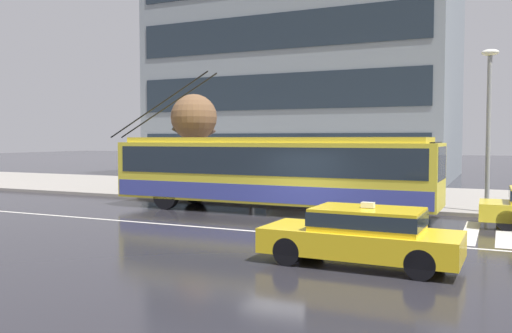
{
  "coord_description": "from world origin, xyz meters",
  "views": [
    {
      "loc": [
        6.11,
        -15.74,
        2.78
      ],
      "look_at": [
        -2.53,
        3.19,
        1.69
      ],
      "focal_mm": 37.8,
      "sensor_mm": 36.0,
      "label": 1
    }
  ],
  "objects": [
    {
      "name": "street_lamp",
      "position": [
        5.67,
        5.25,
        3.63
      ],
      "size": [
        0.6,
        0.32,
        5.81
      ],
      "color": "gray",
      "rests_on": "sidewalk_slab"
    },
    {
      "name": "crosswalk_stripe_inner_a",
      "position": [
        6.23,
        1.3,
        0.0
      ],
      "size": [
        0.44,
        4.4,
        0.01
      ],
      "primitive_type": "cube",
      "color": "beige",
      "rests_on": "ground_plane"
    },
    {
      "name": "ground_plane",
      "position": [
        0.0,
        0.0,
        0.0
      ],
      "size": [
        160.0,
        160.0,
        0.0
      ],
      "primitive_type": "plane",
      "color": "#25242A"
    },
    {
      "name": "taxi_oncoming_near",
      "position": [
        3.38,
        -4.11,
        0.7
      ],
      "size": [
        4.31,
        1.83,
        1.39
      ],
      "color": "yellow",
      "rests_on": "ground_plane"
    },
    {
      "name": "pedestrian_at_shelter",
      "position": [
        -0.3,
        5.79,
        1.65
      ],
      "size": [
        1.36,
        1.36,
        1.91
      ],
      "color": "navy",
      "rests_on": "sidewalk_slab"
    },
    {
      "name": "lane_centre_line",
      "position": [
        0.0,
        -1.2,
        0.0
      ],
      "size": [
        72.0,
        0.14,
        0.01
      ],
      "primitive_type": "cube",
      "color": "silver",
      "rests_on": "ground_plane"
    },
    {
      "name": "crosswalk_stripe_edge_near",
      "position": [
        5.33,
        1.3,
        0.0
      ],
      "size": [
        0.44,
        4.4,
        0.01
      ],
      "primitive_type": "cube",
      "color": "beige",
      "rests_on": "ground_plane"
    },
    {
      "name": "office_tower_corner_left",
      "position": [
        -6.65,
        22.4,
        9.35
      ],
      "size": [
        20.13,
        15.61,
        18.68
      ],
      "color": "gray",
      "rests_on": "ground_plane"
    },
    {
      "name": "street_tree_bare",
      "position": [
        -7.25,
        6.4,
        3.71
      ],
      "size": [
        2.2,
        2.2,
        4.75
      ],
      "color": "brown",
      "rests_on": "sidewalk_slab"
    },
    {
      "name": "bus_shelter",
      "position": [
        -2.25,
        6.81,
        2.01
      ],
      "size": [
        3.54,
        1.82,
        2.45
      ],
      "color": "gray",
      "rests_on": "sidewalk_slab"
    },
    {
      "name": "trolleybus",
      "position": [
        -1.85,
        3.0,
        1.56
      ],
      "size": [
        13.58,
        2.7,
        5.42
      ],
      "color": "yellow",
      "rests_on": "ground_plane"
    },
    {
      "name": "sidewalk_slab",
      "position": [
        0.0,
        9.6,
        0.07
      ],
      "size": [
        80.0,
        10.0,
        0.14
      ],
      "primitive_type": "cube",
      "color": "gray",
      "rests_on": "ground_plane"
    },
    {
      "name": "pedestrian_approaching_curb",
      "position": [
        -4.37,
        6.54,
        1.73
      ],
      "size": [
        1.38,
        1.38,
        2.0
      ],
      "color": "#45434D",
      "rests_on": "sidewalk_slab"
    }
  ]
}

